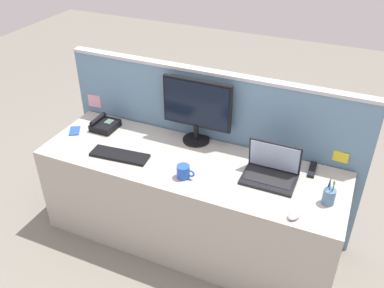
# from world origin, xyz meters

# --- Properties ---
(ground_plane) EXTENTS (10.00, 10.00, 0.00)m
(ground_plane) POSITION_xyz_m (0.00, 0.00, 0.00)
(ground_plane) COLOR slate
(desk) EXTENTS (2.15, 0.68, 0.72)m
(desk) POSITION_xyz_m (0.00, 0.00, 0.36)
(desk) COLOR #ADA89E
(desk) RESTS_ON ground_plane
(cubicle_divider) EXTENTS (2.29, 0.08, 1.25)m
(cubicle_divider) POSITION_xyz_m (-0.00, 0.38, 0.63)
(cubicle_divider) COLOR #6084A3
(cubicle_divider) RESTS_ON ground_plane
(desktop_monitor) EXTENTS (0.52, 0.20, 0.48)m
(desktop_monitor) POSITION_xyz_m (-0.07, 0.28, 0.99)
(desktop_monitor) COLOR black
(desktop_monitor) RESTS_ON desk
(laptop) EXTENTS (0.35, 0.24, 0.24)m
(laptop) POSITION_xyz_m (0.56, 0.06, 0.78)
(laptop) COLOR black
(laptop) RESTS_ON desk
(desk_phone) EXTENTS (0.18, 0.19, 0.09)m
(desk_phone) POSITION_xyz_m (-0.79, 0.15, 0.75)
(desk_phone) COLOR black
(desk_phone) RESTS_ON desk
(keyboard_main) EXTENTS (0.43, 0.17, 0.02)m
(keyboard_main) POSITION_xyz_m (-0.48, -0.13, 0.73)
(keyboard_main) COLOR black
(keyboard_main) RESTS_ON desk
(computer_mouse_right_hand) EXTENTS (0.09, 0.11, 0.03)m
(computer_mouse_right_hand) POSITION_xyz_m (0.78, -0.26, 0.73)
(computer_mouse_right_hand) COLOR #B2B5BC
(computer_mouse_right_hand) RESTS_ON desk
(pen_cup) EXTENTS (0.07, 0.07, 0.17)m
(pen_cup) POSITION_xyz_m (0.94, -0.05, 0.77)
(pen_cup) COLOR #4C7093
(pen_cup) RESTS_ON desk
(cell_phone_blue_case) EXTENTS (0.13, 0.15, 0.01)m
(cell_phone_blue_case) POSITION_xyz_m (-0.98, 0.02, 0.72)
(cell_phone_blue_case) COLOR blue
(cell_phone_blue_case) RESTS_ON desk
(tv_remote) EXTENTS (0.05, 0.17, 0.02)m
(tv_remote) POSITION_xyz_m (0.80, 0.24, 0.73)
(tv_remote) COLOR black
(tv_remote) RESTS_ON desk
(coffee_mug) EXTENTS (0.12, 0.09, 0.09)m
(coffee_mug) POSITION_xyz_m (0.04, -0.17, 0.76)
(coffee_mug) COLOR blue
(coffee_mug) RESTS_ON desk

